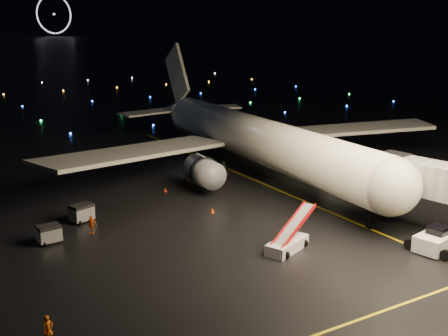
{
  "coord_description": "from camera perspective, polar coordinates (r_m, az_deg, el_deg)",
  "views": [
    {
      "loc": [
        -25.36,
        -33.86,
        18.98
      ],
      "look_at": [
        2.02,
        12.0,
        5.0
      ],
      "focal_mm": 45.0,
      "sensor_mm": 36.0,
      "label": 1
    }
  ],
  "objects": [
    {
      "name": "lane_centre",
      "position": [
        64.37,
        6.28,
        -2.56
      ],
      "size": [
        0.25,
        80.0,
        0.02
      ],
      "primitive_type": "cube",
      "color": "yellow",
      "rests_on": "ground"
    },
    {
      "name": "airliner",
      "position": [
        72.02,
        2.17,
        5.74
      ],
      "size": [
        58.02,
        55.42,
        15.62
      ],
      "primitive_type": null,
      "rotation": [
        0.0,
        0.0,
        -0.06
      ],
      "color": "silver",
      "rests_on": "ground"
    },
    {
      "name": "pushback_tug",
      "position": [
        51.6,
        20.9,
        -6.66
      ],
      "size": [
        4.88,
        3.22,
        2.14
      ],
      "primitive_type": "cube",
      "rotation": [
        0.0,
        0.0,
        0.2
      ],
      "color": "silver",
      "rests_on": "ground"
    },
    {
      "name": "belt_loader",
      "position": [
        48.17,
        6.46,
        -6.6
      ],
      "size": [
        6.71,
        4.16,
        3.17
      ],
      "primitive_type": null,
      "rotation": [
        0.0,
        0.0,
        0.4
      ],
      "color": "silver",
      "rests_on": "ground"
    },
    {
      "name": "crew_a",
      "position": [
        36.79,
        -17.44,
        -15.43
      ],
      "size": [
        0.8,
        0.65,
        1.89
      ],
      "primitive_type": "imported",
      "rotation": [
        0.0,
        0.0,
        0.33
      ],
      "color": "orange",
      "rests_on": "ground"
    },
    {
      "name": "crew_c",
      "position": [
        53.23,
        -13.33,
        -5.62
      ],
      "size": [
        1.09,
        0.95,
        1.77
      ],
      "primitive_type": "imported",
      "rotation": [
        0.0,
        0.0,
        -0.62
      ],
      "color": "orange",
      "rests_on": "ground"
    },
    {
      "name": "safety_cone_0",
      "position": [
        57.55,
        -1.2,
        -4.31
      ],
      "size": [
        0.6,
        0.6,
        0.54
      ],
      "primitive_type": "cone",
      "rotation": [
        0.0,
        0.0,
        0.3
      ],
      "color": "#EB420C",
      "rests_on": "ground"
    },
    {
      "name": "safety_cone_1",
      "position": [
        67.66,
        -3.72,
        -1.41
      ],
      "size": [
        0.52,
        0.52,
        0.55
      ],
      "primitive_type": "cone",
      "rotation": [
        0.0,
        0.0,
        0.08
      ],
      "color": "#EB420C",
      "rests_on": "ground"
    },
    {
      "name": "safety_cone_2",
      "position": [
        64.92,
        -5.99,
        -2.2
      ],
      "size": [
        0.41,
        0.41,
        0.46
      ],
      "primitive_type": "cone",
      "rotation": [
        0.0,
        0.0,
        -0.02
      ],
      "color": "#EB420C",
      "rests_on": "ground"
    },
    {
      "name": "ferris_wheel",
      "position": [
        778.79,
        -16.87,
        14.58
      ],
      "size": [
        49.33,
        16.8,
        52.0
      ],
      "primitive_type": null,
      "rotation": [
        0.0,
        0.0,
        0.26
      ],
      "color": "black",
      "rests_on": "ground"
    },
    {
      "name": "taxiway_lights",
      "position": [
        143.38,
        -20.5,
        6.21
      ],
      "size": [
        164.0,
        92.0,
        0.36
      ],
      "primitive_type": null,
      "color": "black",
      "rests_on": "ground"
    },
    {
      "name": "baggage_cart_0",
      "position": [
        56.59,
        -14.26,
        -4.45
      ],
      "size": [
        2.43,
        2.01,
        1.78
      ],
      "primitive_type": "cube",
      "rotation": [
        0.0,
        0.0,
        0.3
      ],
      "color": "gray",
      "rests_on": "ground"
    },
    {
      "name": "baggage_cart_1",
      "position": [
        52.09,
        -17.35,
        -6.43
      ],
      "size": [
        2.08,
        1.57,
        1.65
      ],
      "primitive_type": "cube",
      "rotation": [
        0.0,
        0.0,
        0.11
      ],
      "color": "gray",
      "rests_on": "ground"
    }
  ]
}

